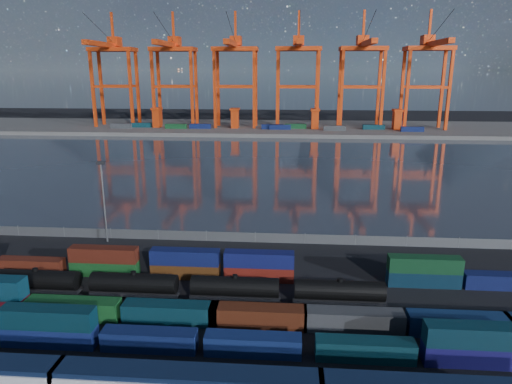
{
  "coord_description": "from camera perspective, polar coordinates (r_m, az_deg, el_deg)",
  "views": [
    {
      "loc": [
        6.78,
        -58.31,
        33.68
      ],
      "look_at": [
        0.0,
        30.0,
        10.0
      ],
      "focal_mm": 32.0,
      "sensor_mm": 36.0,
      "label": 1
    }
  ],
  "objects": [
    {
      "name": "container_row_north",
      "position": [
        77.28,
        -6.23,
        -9.18
      ],
      "size": [
        140.11,
        2.34,
        4.98
      ],
      "color": "#111655",
      "rests_on": "ground"
    },
    {
      "name": "straddle_carriers",
      "position": [
        259.77,
        2.35,
        9.24
      ],
      "size": [
        140.0,
        7.0,
        11.1
      ],
      "color": "#E63D10",
      "rests_on": "far_quay"
    },
    {
      "name": "quay_containers",
      "position": [
        256.2,
        0.38,
        8.16
      ],
      "size": [
        172.58,
        10.99,
        2.6
      ],
      "color": "navy",
      "rests_on": "far_quay"
    },
    {
      "name": "distant_mountains",
      "position": [
        1669.73,
        6.75,
        21.29
      ],
      "size": [
        2470.0,
        1100.0,
        520.0
      ],
      "color": "#1E2630",
      "rests_on": "ground"
    },
    {
      "name": "waterfront_fence",
      "position": [
        92.54,
        -0.1,
        -5.71
      ],
      "size": [
        160.12,
        0.12,
        2.2
      ],
      "color": "#595B5E",
      "rests_on": "ground"
    },
    {
      "name": "gantry_cranes",
      "position": [
        262.05,
        1.32,
        16.34
      ],
      "size": [
        200.07,
        48.13,
        65.18
      ],
      "color": "#E63D10",
      "rests_on": "ground"
    },
    {
      "name": "harbor_water",
      "position": [
        166.89,
        1.97,
        3.32
      ],
      "size": [
        700.0,
        700.0,
        0.0
      ],
      "primitive_type": "plane",
      "color": "#2E3642",
      "rests_on": "ground"
    },
    {
      "name": "container_row_mid",
      "position": [
        66.59,
        -13.34,
        -14.21
      ],
      "size": [
        142.2,
        2.68,
        5.71
      ],
      "color": "#44464A",
      "rests_on": "ground"
    },
    {
      "name": "tanker_string",
      "position": [
        76.17,
        -20.59,
        -10.55
      ],
      "size": [
        91.18,
        2.94,
        4.21
      ],
      "color": "black",
      "rests_on": "ground"
    },
    {
      "name": "container_row_south",
      "position": [
        59.29,
        -7.7,
        -17.52
      ],
      "size": [
        139.76,
        2.41,
        5.14
      ],
      "color": "#434548",
      "rests_on": "ground"
    },
    {
      "name": "yard_light_mast",
      "position": [
        95.16,
        -18.52,
        -0.67
      ],
      "size": [
        1.6,
        0.4,
        16.6
      ],
      "color": "slate",
      "rests_on": "ground"
    },
    {
      "name": "ground",
      "position": [
        67.68,
        -2.01,
        -14.89
      ],
      "size": [
        700.0,
        700.0,
        0.0
      ],
      "primitive_type": "plane",
      "color": "black",
      "rests_on": "ground"
    },
    {
      "name": "far_quay",
      "position": [
        270.38,
        2.95,
        8.01
      ],
      "size": [
        700.0,
        70.0,
        2.0
      ],
      "primitive_type": "cube",
      "color": "#514F4C",
      "rests_on": "ground"
    }
  ]
}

